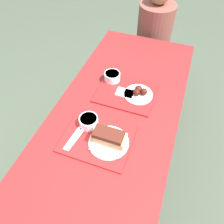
# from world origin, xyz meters

# --- Properties ---
(ground_plane) EXTENTS (12.00, 12.00, 0.00)m
(ground_plane) POSITION_xyz_m (0.00, 0.00, 0.00)
(ground_plane) COLOR #424C3D
(picnic_table) EXTENTS (0.78, 1.90, 0.72)m
(picnic_table) POSITION_xyz_m (0.00, 0.00, 0.64)
(picnic_table) COLOR maroon
(picnic_table) RESTS_ON ground_plane
(picnic_bench_far) EXTENTS (0.74, 0.28, 0.46)m
(picnic_bench_far) POSITION_xyz_m (0.00, 1.17, 0.38)
(picnic_bench_far) COLOR maroon
(picnic_bench_far) RESTS_ON ground_plane
(tray_near) EXTENTS (0.39, 0.32, 0.01)m
(tray_near) POSITION_xyz_m (-0.03, -0.20, 0.73)
(tray_near) COLOR red
(tray_near) RESTS_ON picnic_table
(tray_far) EXTENTS (0.39, 0.32, 0.01)m
(tray_far) POSITION_xyz_m (0.01, 0.21, 0.73)
(tray_far) COLOR red
(tray_far) RESTS_ON picnic_table
(bowl_coleslaw_near) EXTENTS (0.11, 0.11, 0.06)m
(bowl_coleslaw_near) POSITION_xyz_m (-0.11, -0.13, 0.77)
(bowl_coleslaw_near) COLOR silver
(bowl_coleslaw_near) RESTS_ON tray_near
(brisket_sandwich_plate) EXTENTS (0.23, 0.23, 0.10)m
(brisket_sandwich_plate) POSITION_xyz_m (0.04, -0.21, 0.77)
(brisket_sandwich_plate) COLOR white
(brisket_sandwich_plate) RESTS_ON tray_near
(plastic_fork_near) EXTENTS (0.03, 0.17, 0.00)m
(plastic_fork_near) POSITION_xyz_m (-0.16, -0.25, 0.74)
(plastic_fork_near) COLOR white
(plastic_fork_near) RESTS_ON tray_near
(plastic_knife_near) EXTENTS (0.04, 0.17, 0.00)m
(plastic_knife_near) POSITION_xyz_m (-0.14, -0.25, 0.74)
(plastic_knife_near) COLOR white
(plastic_knife_near) RESTS_ON tray_near
(condiment_packet) EXTENTS (0.04, 0.03, 0.01)m
(condiment_packet) POSITION_xyz_m (-0.02, -0.13, 0.74)
(condiment_packet) COLOR #3F3F47
(condiment_packet) RESTS_ON tray_near
(bowl_coleslaw_far) EXTENTS (0.11, 0.11, 0.06)m
(bowl_coleslaw_far) POSITION_xyz_m (-0.12, 0.30, 0.77)
(bowl_coleslaw_far) COLOR silver
(bowl_coleslaw_far) RESTS_ON tray_far
(wings_plate_far) EXTENTS (0.19, 0.19, 0.06)m
(wings_plate_far) POSITION_xyz_m (0.10, 0.21, 0.75)
(wings_plate_far) COLOR white
(wings_plate_far) RESTS_ON tray_far
(napkin_far) EXTENTS (0.12, 0.08, 0.01)m
(napkin_far) POSITION_xyz_m (0.01, 0.19, 0.74)
(napkin_far) COLOR white
(napkin_far) RESTS_ON tray_far
(person_seated_across) EXTENTS (0.33, 0.33, 0.65)m
(person_seated_across) POSITION_xyz_m (-0.00, 1.17, 0.72)
(person_seated_across) COLOR brown
(person_seated_across) RESTS_ON picnic_bench_far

